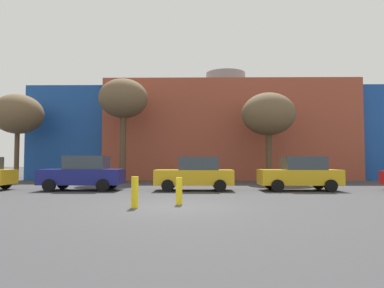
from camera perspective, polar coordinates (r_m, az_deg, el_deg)
name	(u,v)px	position (r m, az deg, el deg)	size (l,w,h in m)	color
ground_plane	(175,207)	(12.37, -2.71, -10.13)	(200.00, 200.00, 0.00)	#38383A
building_backdrop	(226,135)	(35.84, 5.53, 1.45)	(35.49, 13.10, 10.65)	#9E4733
parked_car_1	(83,173)	(20.08, -17.28, -4.56)	(4.34, 2.13, 1.88)	navy
parked_car_2	(195,174)	(19.10, 0.52, -4.87)	(4.21, 2.07, 1.83)	gold
parked_car_3	(300,174)	(19.91, 17.18, -4.63)	(4.26, 2.09, 1.84)	gold
bare_tree_0	(18,114)	(30.68, -26.50, 4.32)	(3.87, 3.87, 6.85)	brown
bare_tree_1	(123,100)	(27.36, -11.11, 7.07)	(3.72, 3.72, 7.88)	brown
bare_tree_2	(268,115)	(26.84, 12.33, 4.67)	(3.97, 3.97, 6.71)	brown
bollard_yellow_0	(179,191)	(12.88, -2.12, -7.66)	(0.24, 0.24, 0.98)	yellow
bollard_yellow_1	(135,192)	(12.10, -9.29, -7.74)	(0.24, 0.24, 1.06)	yellow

